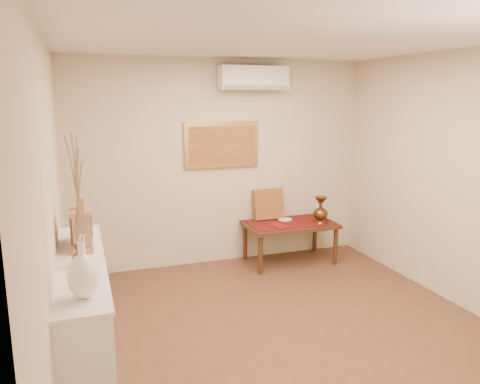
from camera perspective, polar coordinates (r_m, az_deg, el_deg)
name	(u,v)px	position (r m, az deg, el deg)	size (l,w,h in m)	color
floor	(292,337)	(4.62, 6.34, -17.18)	(4.50, 4.50, 0.00)	brown
ceiling	(299,37)	(4.08, 7.22, 18.27)	(4.50, 4.50, 0.00)	silver
wall_back	(221,163)	(6.22, -2.31, 3.54)	(4.00, 0.02, 2.70)	beige
wall_left	(52,215)	(3.75, -21.97, -2.66)	(0.02, 4.50, 2.70)	beige
wall_right	(473,183)	(5.32, 26.54, 0.96)	(0.02, 4.50, 2.70)	beige
white_vase	(79,218)	(2.99, -19.00, -3.03)	(0.20, 0.20, 1.03)	white
candlestick	(79,270)	(3.35, -19.04, -9.02)	(0.09, 0.09, 0.19)	silver
brass_urn_small	(78,252)	(3.69, -19.12, -6.97)	(0.09, 0.09, 0.21)	brown
table_cloth	(290,222)	(6.34, 6.12, -3.72)	(1.14, 0.59, 0.01)	#601210
brass_urn_tall	(321,207)	(6.30, 9.81, -1.83)	(0.20, 0.20, 0.44)	brown
plate	(285,219)	(6.45, 5.51, -3.34)	(0.19, 0.19, 0.01)	white
menu	(278,226)	(6.13, 4.71, -4.13)	(0.18, 0.25, 0.01)	maroon
cushion	(268,204)	(6.44, 3.45, -1.47)	(0.42, 0.10, 0.42)	maroon
display_ledge	(84,319)	(4.03, -18.47, -14.42)	(0.37, 2.02, 0.98)	white
mantel_clock	(82,228)	(4.07, -18.71, -4.18)	(0.17, 0.36, 0.41)	#B07B5A
wooden_chest	(80,227)	(4.30, -18.98, -4.09)	(0.16, 0.21, 0.24)	#B07B5A
low_table	(290,227)	(6.36, 6.10, -4.32)	(1.20, 0.70, 0.55)	#462615
painting	(222,145)	(6.16, -2.26, 5.81)	(1.00, 0.06, 0.60)	#B4873A
ac_unit	(253,78)	(6.16, 1.63, 13.71)	(0.90, 0.25, 0.30)	white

